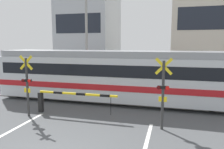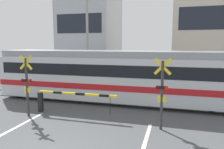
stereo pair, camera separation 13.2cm
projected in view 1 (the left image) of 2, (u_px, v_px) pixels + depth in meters
The scene contains 11 objects.
rail_track_near at pixel (109, 103), 12.47m from camera, with size 50.00×0.10×0.08m.
rail_track_far at pixel (115, 97), 13.84m from camera, with size 50.00×0.10×0.08m.
commuter_train at pixel (124, 75), 12.75m from camera, with size 15.11×2.81×3.00m.
crossing_barrier_near at pixel (61, 98), 10.62m from camera, with size 4.07×0.20×1.10m.
crossing_barrier_far at pixel (147, 81), 15.56m from camera, with size 4.07×0.20×1.10m.
crossing_signal_left at pixel (27, 83), 10.17m from camera, with size 0.68×0.15×2.88m.
crossing_signal_right at pixel (163, 91), 8.55m from camera, with size 0.68×0.15×2.88m.
pedestrian at pixel (126, 71), 19.81m from camera, with size 0.38×0.22×1.58m.
building_left_of_street at pixel (90, 30), 26.24m from camera, with size 6.03×7.05×10.02m.
building_right_of_street at pixel (204, 27), 22.88m from camera, with size 6.54×7.05×10.34m.
utility_pole_streetside at pixel (86, 34), 18.93m from camera, with size 0.22×0.22×8.49m.
Camera 1 is at (3.37, -4.32, 3.41)m, focal length 35.00 mm.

